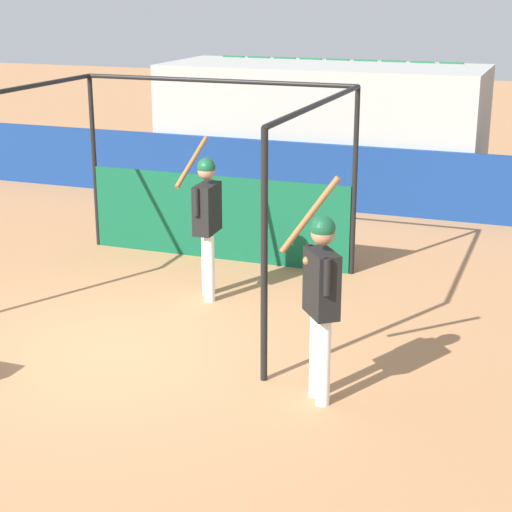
{
  "coord_description": "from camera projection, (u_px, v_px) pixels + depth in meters",
  "views": [
    {
      "loc": [
        4.45,
        -7.48,
        3.83
      ],
      "look_at": [
        1.37,
        0.83,
        1.01
      ],
      "focal_mm": 60.0,
      "sensor_mm": 36.0,
      "label": 1
    }
  ],
  "objects": [
    {
      "name": "ground_plane",
      "position": [
        113.0,
        352.0,
        9.32
      ],
      "size": [
        60.0,
        60.0,
        0.0
      ],
      "primitive_type": "plane",
      "color": "#A8754C"
    },
    {
      "name": "outfield_wall",
      "position": [
        302.0,
        175.0,
        15.26
      ],
      "size": [
        24.0,
        0.12,
        1.16
      ],
      "color": "navy",
      "rests_on": "ground"
    },
    {
      "name": "bleacher_section",
      "position": [
        322.0,
        129.0,
        16.2
      ],
      "size": [
        5.95,
        2.4,
        2.44
      ],
      "color": "#9E9E99",
      "rests_on": "ground"
    },
    {
      "name": "batting_cage",
      "position": [
        200.0,
        193.0,
        11.66
      ],
      "size": [
        4.07,
        3.65,
        2.6
      ],
      "color": "black",
      "rests_on": "ground"
    },
    {
      "name": "player_batter",
      "position": [
        207.0,
        214.0,
        10.63
      ],
      "size": [
        0.53,
        0.94,
        1.97
      ],
      "rotation": [
        0.0,
        0.0,
        1.62
      ],
      "color": "white",
      "rests_on": "ground"
    },
    {
      "name": "player_waiting",
      "position": [
        321.0,
        290.0,
        7.93
      ],
      "size": [
        0.71,
        0.63,
        2.14
      ],
      "rotation": [
        0.0,
        0.0,
        2.23
      ],
      "color": "white",
      "rests_on": "ground"
    }
  ]
}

